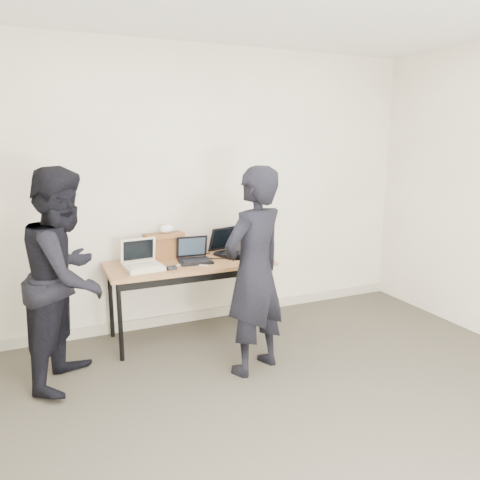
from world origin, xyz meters
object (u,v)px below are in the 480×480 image
laptop_beige (142,263)px  laptop_center (194,256)px  desk (190,269)px  person_typist (254,272)px  equipment_box (244,245)px  leather_satchel (164,245)px  person_observer (66,277)px  laptop_right (231,248)px

laptop_beige → laptop_center: 0.49m
laptop_beige → desk: bearing=-0.2°
person_typist → laptop_beige: bearing=-70.6°
person_typist → equipment_box: bearing=-132.2°
leather_satchel → person_typist: person_typist is taller
leather_satchel → person_observer: person_observer is taller
laptop_right → person_observer: bearing=-178.4°
laptop_beige → person_observer: size_ratio=0.21×
person_typist → laptop_right: bearing=-124.7°
equipment_box → laptop_beige: bearing=-167.9°
equipment_box → person_observer: size_ratio=0.14×
laptop_right → person_typist: person_typist is taller
laptop_beige → equipment_box: 1.10m
laptop_center → person_observer: 1.21m
person_observer → leather_satchel: bearing=-29.0°
person_typist → person_observer: size_ratio=1.00×
desk → laptop_right: (0.48, 0.15, 0.12)m
laptop_beige → laptop_right: (0.92, 0.19, 0.01)m
person_observer → laptop_right: bearing=-44.3°
laptop_beige → equipment_box: (1.07, 0.23, 0.02)m
leather_satchel → person_observer: (-0.91, -0.62, -0.03)m
laptop_center → equipment_box: laptop_center is taller
desk → laptop_center: bearing=23.0°
laptop_beige → laptop_center: size_ratio=1.09×
desk → leather_satchel: leather_satchel is taller
person_typist → person_observer: person_observer is taller
laptop_center → equipment_box: 0.61m
desk → person_observer: person_observer is taller
person_typist → person_observer: bearing=-40.1°
laptop_right → person_typist: (-0.21, -0.98, 0.04)m
leather_satchel → person_observer: 1.10m
leather_satchel → person_typist: size_ratio=0.23×
leather_satchel → laptop_beige: bearing=-137.8°
equipment_box → person_observer: (-1.72, -0.59, 0.03)m
laptop_center → laptop_right: size_ratio=0.71×
laptop_beige → laptop_center: (0.49, 0.06, 0.00)m
laptop_beige → equipment_box: laptop_beige is taller
laptop_center → laptop_right: 0.45m
desk → person_typist: bearing=-72.1°
equipment_box → person_typist: 1.08m
laptop_center → equipment_box: bearing=20.9°
desk → equipment_box: equipment_box is taller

